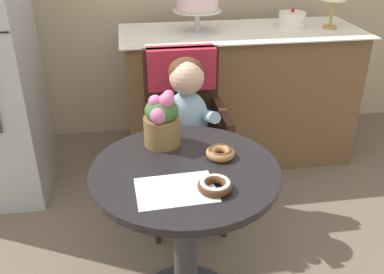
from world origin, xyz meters
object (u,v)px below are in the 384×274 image
at_px(seated_child, 188,116).
at_px(donut_front, 220,152).
at_px(flower_vase, 162,119).
at_px(cafe_table, 185,213).
at_px(wicker_chair, 184,110).
at_px(round_layer_cake, 292,20).
at_px(donut_mid, 215,185).

xyz_separation_m(seated_child, donut_front, (0.06, -0.49, 0.06)).
bearing_deg(seated_child, flower_vase, -114.25).
xyz_separation_m(seated_child, flower_vase, (-0.15, -0.34, 0.15)).
bearing_deg(donut_front, cafe_table, -157.94).
relative_size(cafe_table, wicker_chair, 0.75).
distance_m(flower_vase, round_layer_cake, 1.48).
height_order(wicker_chair, donut_mid, wicker_chair).
height_order(cafe_table, flower_vase, flower_vase).
bearing_deg(flower_vase, seated_child, 65.75).
distance_m(seated_child, donut_front, 0.49).
bearing_deg(cafe_table, round_layer_cake, 56.26).
bearing_deg(seated_child, round_layer_cake, 44.43).
height_order(seated_child, donut_front, seated_child).
height_order(wicker_chair, donut_front, wicker_chair).
relative_size(donut_mid, flower_vase, 0.52).
xyz_separation_m(cafe_table, donut_front, (0.15, 0.06, 0.23)).
bearing_deg(round_layer_cake, wicker_chair, -141.86).
bearing_deg(round_layer_cake, flower_vase, -130.23).
bearing_deg(wicker_chair, donut_mid, -94.22).
bearing_deg(flower_vase, donut_mid, -67.58).
distance_m(donut_front, donut_mid, 0.23).
distance_m(donut_mid, flower_vase, 0.40).
xyz_separation_m(wicker_chair, seated_child, (0.00, -0.16, 0.04)).
relative_size(cafe_table, flower_vase, 3.04).
height_order(seated_child, flower_vase, seated_child).
bearing_deg(donut_mid, wicker_chair, 89.58).
xyz_separation_m(cafe_table, seated_child, (0.09, 0.55, 0.17)).
bearing_deg(round_layer_cake, donut_front, -120.24).
height_order(seated_child, donut_mid, seated_child).
relative_size(cafe_table, donut_mid, 5.86).
height_order(donut_front, flower_vase, flower_vase).
height_order(donut_mid, round_layer_cake, round_layer_cake).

